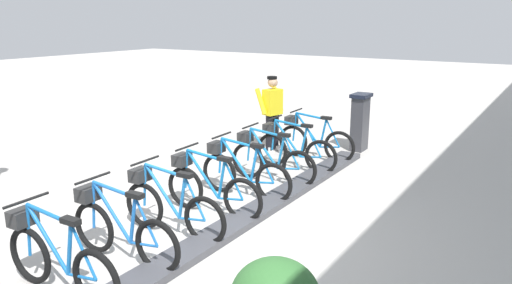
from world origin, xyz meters
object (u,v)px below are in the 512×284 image
(bike_docked_2, at_px, (269,159))
(bike_docked_7, at_px, (56,257))
(bike_docked_3, at_px, (242,172))
(bike_docked_0, at_px, (312,139))
(worker_near_rack, at_px, (272,110))
(payment_kiosk, at_px, (360,121))
(bike_docked_4, at_px, (209,187))
(bike_docked_1, at_px, (292,148))
(bike_docked_5, at_px, (169,205))
(bike_docked_6, at_px, (119,228))

(bike_docked_2, xyz_separation_m, bike_docked_7, (0.00, 4.42, 0.00))
(bike_docked_3, distance_m, bike_docked_7, 3.53)
(bike_docked_0, height_order, worker_near_rack, worker_near_rack)
(payment_kiosk, relative_size, bike_docked_4, 0.74)
(bike_docked_3, bearing_deg, bike_docked_4, 90.00)
(bike_docked_1, height_order, bike_docked_2, same)
(bike_docked_4, bearing_deg, bike_docked_1, -90.00)
(bike_docked_2, bearing_deg, bike_docked_0, -90.00)
(bike_docked_0, xyz_separation_m, bike_docked_1, (0.00, 0.88, 0.00))
(bike_docked_7, bearing_deg, worker_near_rack, -80.39)
(bike_docked_5, xyz_separation_m, bike_docked_6, (0.00, 0.88, 0.00))
(bike_docked_6, bearing_deg, bike_docked_4, -90.00)
(bike_docked_3, xyz_separation_m, bike_docked_5, (0.00, 1.77, 0.00))
(bike_docked_1, bearing_deg, bike_docked_0, -90.00)
(bike_docked_2, xyz_separation_m, bike_docked_3, (0.00, 0.88, 0.00))
(payment_kiosk, xyz_separation_m, bike_docked_5, (0.57, 5.62, -0.24))
(bike_docked_1, bearing_deg, bike_docked_5, 90.00)
(bike_docked_4, distance_m, bike_docked_5, 0.88)
(bike_docked_2, distance_m, bike_docked_7, 4.42)
(bike_docked_1, xyz_separation_m, bike_docked_5, (0.00, 3.53, 0.00))
(bike_docked_3, relative_size, bike_docked_7, 1.00)
(payment_kiosk, height_order, bike_docked_4, payment_kiosk)
(bike_docked_2, relative_size, bike_docked_3, 1.00)
(bike_docked_5, relative_size, bike_docked_6, 1.00)
(bike_docked_1, distance_m, bike_docked_3, 1.77)
(payment_kiosk, relative_size, bike_docked_3, 0.74)
(bike_docked_4, bearing_deg, bike_docked_0, -90.00)
(bike_docked_0, xyz_separation_m, bike_docked_6, (0.00, 5.30, 0.00))
(bike_docked_2, bearing_deg, bike_docked_7, 90.00)
(bike_docked_3, xyz_separation_m, worker_near_rack, (1.07, -2.79, 0.48))
(worker_near_rack, bearing_deg, bike_docked_7, 99.61)
(payment_kiosk, bearing_deg, bike_docked_2, 79.10)
(bike_docked_0, xyz_separation_m, bike_docked_5, (0.00, 4.42, 0.00))
(bike_docked_0, distance_m, bike_docked_7, 6.18)
(bike_docked_0, height_order, bike_docked_3, same)
(bike_docked_3, distance_m, bike_docked_4, 0.88)
(bike_docked_6, bearing_deg, payment_kiosk, -95.03)
(bike_docked_6, bearing_deg, bike_docked_1, -90.00)
(payment_kiosk, height_order, bike_docked_6, payment_kiosk)
(bike_docked_1, xyz_separation_m, bike_docked_2, (0.00, 0.88, 0.00))
(bike_docked_0, bearing_deg, bike_docked_6, 90.00)
(bike_docked_3, height_order, bike_docked_4, same)
(worker_near_rack, bearing_deg, bike_docked_6, 101.13)
(bike_docked_4, xyz_separation_m, bike_docked_6, (0.00, 1.77, 0.00))
(bike_docked_0, height_order, bike_docked_6, same)
(bike_docked_2, xyz_separation_m, bike_docked_6, (0.00, 3.53, 0.00))
(bike_docked_2, relative_size, bike_docked_6, 1.00)
(bike_docked_3, bearing_deg, bike_docked_1, -90.00)
(bike_docked_1, bearing_deg, bike_docked_6, 90.00)
(payment_kiosk, height_order, bike_docked_7, payment_kiosk)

